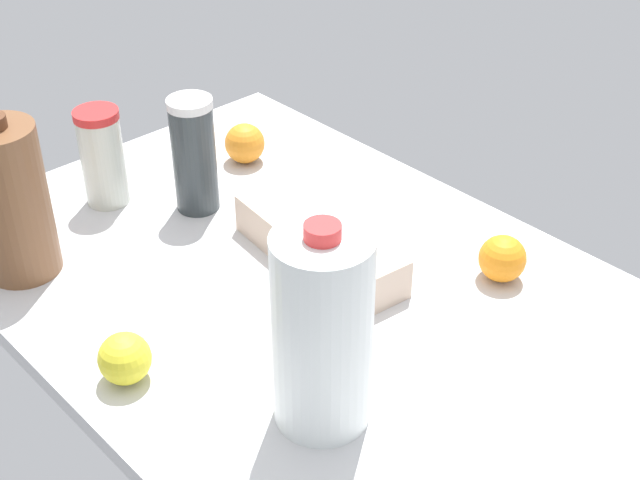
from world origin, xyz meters
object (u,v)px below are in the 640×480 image
at_px(chocolate_milk_jug, 10,201).
at_px(egg_carton, 319,244).
at_px(milk_jug, 322,331).
at_px(tumbler_cup, 102,157).
at_px(orange_by_jug, 502,259).
at_px(lemon_beside_bowl, 125,358).
at_px(orange_far_back, 245,143).
at_px(shaker_bottle, 194,155).

bearing_deg(chocolate_milk_jug, egg_carton, 49.37).
distance_m(egg_carton, milk_jug, 0.34).
height_order(tumbler_cup, orange_by_jug, tumbler_cup).
height_order(milk_jug, lemon_beside_bowl, milk_jug).
distance_m(milk_jug, orange_by_jug, 0.40).
distance_m(chocolate_milk_jug, orange_far_back, 0.47).
relative_size(shaker_bottle, egg_carton, 0.65).
bearing_deg(chocolate_milk_jug, milk_jug, 13.04).
distance_m(shaker_bottle, lemon_beside_bowl, 0.43).
bearing_deg(lemon_beside_bowl, chocolate_milk_jug, 176.47).
bearing_deg(chocolate_milk_jug, orange_by_jug, 45.16).
distance_m(shaker_bottle, tumbler_cup, 0.16).
bearing_deg(orange_by_jug, tumbler_cup, -152.19).
distance_m(orange_far_back, lemon_beside_bowl, 0.59).
height_order(tumbler_cup, milk_jug, milk_jug).
xyz_separation_m(tumbler_cup, orange_by_jug, (0.59, 0.31, -0.05)).
distance_m(tumbler_cup, egg_carton, 0.40).
bearing_deg(lemon_beside_bowl, tumbler_cup, 151.20).
bearing_deg(orange_by_jug, orange_far_back, -174.31).
bearing_deg(milk_jug, lemon_beside_bowl, -146.84).
xyz_separation_m(tumbler_cup, lemon_beside_bowl, (0.40, -0.22, -0.05)).
height_order(egg_carton, orange_far_back, orange_far_back).
distance_m(chocolate_milk_jug, milk_jug, 0.54).
bearing_deg(orange_by_jug, chocolate_milk_jug, -134.84).
bearing_deg(orange_far_back, tumbler_cup, -101.25).
height_order(shaker_bottle, lemon_beside_bowl, shaker_bottle).
bearing_deg(milk_jug, orange_by_jug, 93.47).
xyz_separation_m(orange_far_back, lemon_beside_bowl, (0.34, -0.48, -0.00)).
relative_size(tumbler_cup, lemon_beside_bowl, 2.44).
xyz_separation_m(egg_carton, orange_far_back, (-0.32, 0.12, 0.00)).
xyz_separation_m(egg_carton, milk_jug, (0.24, -0.22, 0.10)).
height_order(chocolate_milk_jug, milk_jug, milk_jug).
relative_size(egg_carton, orange_far_back, 4.17).
distance_m(egg_carton, lemon_beside_bowl, 0.36).
distance_m(milk_jug, orange_far_back, 0.66).
xyz_separation_m(tumbler_cup, egg_carton, (0.37, 0.14, -0.05)).
bearing_deg(shaker_bottle, milk_jug, -19.62).
height_order(tumbler_cup, orange_far_back, tumbler_cup).
xyz_separation_m(shaker_bottle, orange_by_jug, (0.47, 0.21, -0.06)).
height_order(shaker_bottle, orange_by_jug, shaker_bottle).
bearing_deg(orange_by_jug, lemon_beside_bowl, -110.15).
bearing_deg(orange_far_back, egg_carton, -19.82).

